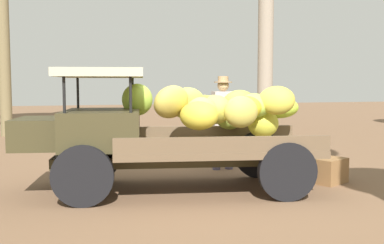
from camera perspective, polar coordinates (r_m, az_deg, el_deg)
name	(u,v)px	position (r m, az deg, el deg)	size (l,w,h in m)	color
ground_plane	(195,188)	(7.14, 0.39, -8.38)	(60.00, 60.00, 0.00)	brown
truck	(169,127)	(6.85, -2.94, -0.64)	(4.62, 2.34, 1.85)	#3B351E
farmer	(223,117)	(8.57, 3.97, 0.67)	(0.53, 0.46, 1.78)	#54506C
wooden_crate	(328,170)	(7.81, 16.91, -5.91)	(0.57, 0.44, 0.41)	olive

